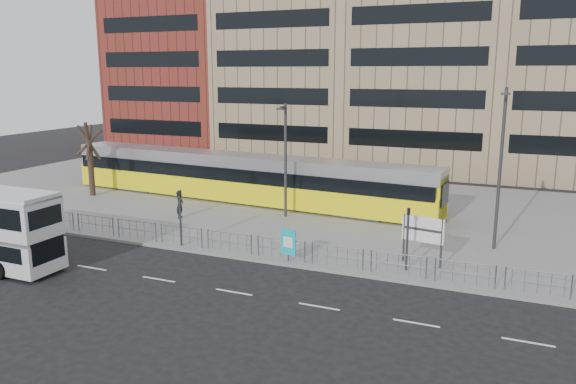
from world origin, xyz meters
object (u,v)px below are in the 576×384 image
at_px(bare_tree, 87,120).
at_px(tram, 241,178).
at_px(lamp_post_east, 501,163).
at_px(ad_panel, 288,242).
at_px(pedestrian, 180,205).
at_px(traffic_light_east, 408,231).
at_px(traffic_light_west, 180,211).
at_px(lamp_post_west, 285,156).
at_px(station_sign, 423,232).

bearing_deg(bare_tree, tram, 13.66).
bearing_deg(lamp_post_east, bare_tree, 175.91).
bearing_deg(ad_panel, pedestrian, 164.63).
distance_m(traffic_light_east, lamp_post_east, 6.95).
distance_m(traffic_light_west, lamp_post_west, 8.73).
relative_size(tram, station_sign, 12.11).
xyz_separation_m(station_sign, traffic_light_east, (-0.53, -1.14, 0.28)).
height_order(lamp_post_east, bare_tree, lamp_post_east).
relative_size(ad_panel, bare_tree, 0.20).
height_order(station_sign, traffic_light_east, traffic_light_east).
xyz_separation_m(ad_panel, traffic_light_west, (-6.46, 0.10, 1.00)).
relative_size(station_sign, ad_panel, 1.48).
relative_size(pedestrian, traffic_light_east, 0.57).
xyz_separation_m(traffic_light_east, lamp_post_east, (3.70, 5.22, 2.71)).
distance_m(pedestrian, lamp_post_west, 7.60).
relative_size(pedestrian, lamp_post_west, 0.24).
bearing_deg(station_sign, traffic_light_east, -104.57).
height_order(traffic_light_west, lamp_post_east, lamp_post_east).
xyz_separation_m(tram, pedestrian, (-1.39, -5.97, -0.86)).
bearing_deg(lamp_post_west, traffic_light_west, -109.28).
xyz_separation_m(station_sign, bare_tree, (-26.31, 6.19, 4.09)).
height_order(ad_panel, lamp_post_east, lamp_post_east).
relative_size(ad_panel, traffic_light_west, 0.53).
height_order(tram, pedestrian, tram).
xyz_separation_m(traffic_light_east, lamp_post_west, (-9.43, 7.16, 2.10)).
distance_m(traffic_light_west, bare_tree, 16.28).
relative_size(tram, traffic_light_west, 9.55).
bearing_deg(pedestrian, traffic_light_east, -116.49).
xyz_separation_m(station_sign, lamp_post_west, (-9.96, 6.02, 2.38)).
relative_size(station_sign, traffic_light_west, 0.79).
bearing_deg(tram, pedestrian, -98.87).
xyz_separation_m(lamp_post_west, bare_tree, (-16.35, 0.18, 1.71)).
relative_size(tram, lamp_post_east, 3.44).
xyz_separation_m(ad_panel, pedestrian, (-9.87, 5.11, -0.09)).
relative_size(ad_panel, lamp_post_east, 0.19).
bearing_deg(bare_tree, pedestrian, -17.36).
relative_size(station_sign, traffic_light_east, 0.79).
bearing_deg(ad_panel, lamp_post_west, 126.30).
xyz_separation_m(traffic_light_west, lamp_post_east, (15.93, 6.07, 2.71)).
xyz_separation_m(pedestrian, lamp_post_east, (19.35, 1.06, 3.80)).
relative_size(ad_panel, lamp_post_west, 0.22).
height_order(tram, lamp_post_west, lamp_post_west).
xyz_separation_m(lamp_post_west, lamp_post_east, (13.13, -1.93, 0.61)).
xyz_separation_m(traffic_light_west, lamp_post_west, (2.80, 8.00, 2.10)).
relative_size(lamp_post_west, bare_tree, 0.92).
bearing_deg(station_sign, bare_tree, 177.23).
distance_m(tram, pedestrian, 6.19).
bearing_deg(traffic_light_west, bare_tree, 170.03).
bearing_deg(lamp_post_east, ad_panel, -146.92).
relative_size(ad_panel, pedestrian, 0.93).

